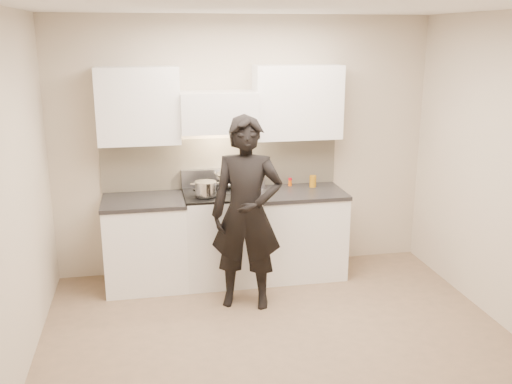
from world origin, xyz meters
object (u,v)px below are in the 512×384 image
(stove, at_px, (222,236))
(utensil_crock, at_px, (260,180))
(person, at_px, (247,214))
(counter_right, at_px, (299,232))
(wok, at_px, (233,177))

(stove, xyz_separation_m, utensil_crock, (0.45, 0.20, 0.53))
(stove, relative_size, person, 0.53)
(counter_right, distance_m, utensil_crock, 0.69)
(stove, relative_size, utensil_crock, 3.40)
(stove, relative_size, counter_right, 1.04)
(counter_right, height_order, person, person)
(stove, distance_m, utensil_crock, 0.72)
(stove, bearing_deg, wok, 43.28)
(counter_right, height_order, utensil_crock, utensil_crock)
(counter_right, xyz_separation_m, utensil_crock, (-0.38, 0.20, 0.55))
(utensil_crock, bearing_deg, wok, -168.55)
(counter_right, bearing_deg, stove, -180.00)
(counter_right, xyz_separation_m, person, (-0.68, -0.63, 0.44))
(person, bearing_deg, utensil_crock, 86.56)
(utensil_crock, distance_m, person, 0.88)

